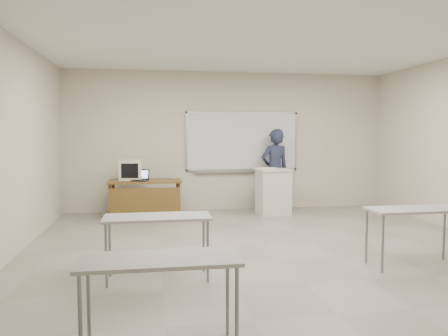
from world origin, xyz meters
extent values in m
cube|color=gray|center=(0.00, 0.00, -0.01)|extent=(7.00, 8.00, 0.01)
cube|color=white|center=(0.30, 3.97, 1.50)|extent=(2.40, 0.03, 1.20)
cube|color=#B7BABC|center=(0.30, 3.97, 2.12)|extent=(2.48, 0.04, 0.04)
cube|color=#B7BABC|center=(0.30, 3.97, 0.88)|extent=(2.48, 0.04, 0.04)
cube|color=#B7BABC|center=(-0.92, 3.97, 1.50)|extent=(0.04, 0.04, 1.28)
cube|color=#B7BABC|center=(1.52, 3.97, 1.50)|extent=(0.04, 0.04, 1.28)
cube|color=#B7BABC|center=(0.30, 3.92, 0.84)|extent=(2.16, 0.07, 0.02)
cube|color=#A3A29D|center=(-1.60, -0.50, 0.71)|extent=(1.20, 0.50, 0.03)
cylinder|color=slate|center=(-2.15, -0.70, 0.35)|extent=(0.03, 0.03, 0.70)
cylinder|color=slate|center=(-1.05, -0.70, 0.35)|extent=(0.03, 0.03, 0.70)
cylinder|color=slate|center=(-2.15, -0.30, 0.35)|extent=(0.03, 0.03, 0.70)
cylinder|color=slate|center=(-1.05, -0.30, 0.35)|extent=(0.03, 0.03, 0.70)
cube|color=#A3A29D|center=(1.60, -0.50, 0.71)|extent=(1.20, 0.50, 0.03)
cylinder|color=slate|center=(1.05, -0.70, 0.35)|extent=(0.03, 0.03, 0.70)
cylinder|color=slate|center=(1.05, -0.30, 0.35)|extent=(0.03, 0.03, 0.70)
cylinder|color=slate|center=(2.15, -0.30, 0.35)|extent=(0.03, 0.03, 0.70)
cube|color=#A3A29D|center=(-1.60, -2.20, 0.71)|extent=(1.20, 0.50, 0.03)
cylinder|color=slate|center=(-2.15, -2.40, 0.35)|extent=(0.03, 0.03, 0.70)
cylinder|color=slate|center=(-1.05, -2.40, 0.35)|extent=(0.03, 0.03, 0.70)
cylinder|color=slate|center=(-2.15, -2.00, 0.35)|extent=(0.03, 0.03, 0.70)
cylinder|color=slate|center=(-1.05, -2.00, 0.35)|extent=(0.03, 0.03, 0.70)
cube|color=brown|center=(-1.80, 3.30, 0.73)|extent=(1.42, 0.71, 0.04)
cube|color=brown|center=(-1.80, 2.96, 0.32)|extent=(1.35, 0.03, 0.63)
cylinder|color=#3D2110|center=(-2.45, 3.00, 0.35)|extent=(0.06, 0.06, 0.71)
cylinder|color=#3D2110|center=(-1.15, 3.00, 0.35)|extent=(0.06, 0.06, 0.71)
cylinder|color=#3D2110|center=(-2.45, 3.60, 0.35)|extent=(0.06, 0.06, 0.71)
cylinder|color=#3D2110|center=(-1.15, 3.60, 0.35)|extent=(0.06, 0.06, 0.71)
cube|color=silver|center=(0.80, 3.20, 0.45)|extent=(0.63, 0.45, 0.91)
cube|color=silver|center=(0.80, 3.20, 0.92)|extent=(0.67, 0.49, 0.04)
cube|color=beige|center=(-2.05, 3.45, 0.95)|extent=(0.42, 0.44, 0.39)
cube|color=beige|center=(-2.05, 3.21, 0.95)|extent=(0.44, 0.04, 0.41)
cube|color=black|center=(-2.05, 3.19, 0.95)|extent=(0.33, 0.01, 0.28)
cube|color=black|center=(-1.90, 3.12, 0.76)|extent=(0.29, 0.21, 0.02)
cube|color=black|center=(-1.90, 3.11, 0.77)|extent=(0.24, 0.12, 0.01)
cube|color=black|center=(-1.90, 3.25, 0.87)|extent=(0.29, 0.06, 0.20)
cube|color=#96AEE7|center=(-1.90, 3.24, 0.87)|extent=(0.25, 0.05, 0.16)
ellipsoid|color=gray|center=(-1.25, 3.35, 0.77)|extent=(0.12, 0.10, 0.04)
cube|color=beige|center=(0.65, 3.28, 0.95)|extent=(0.47, 0.26, 0.02)
imported|color=black|center=(0.97, 3.69, 0.88)|extent=(0.72, 0.56, 1.77)
camera|label=1|loc=(-1.64, -5.44, 1.65)|focal=35.00mm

